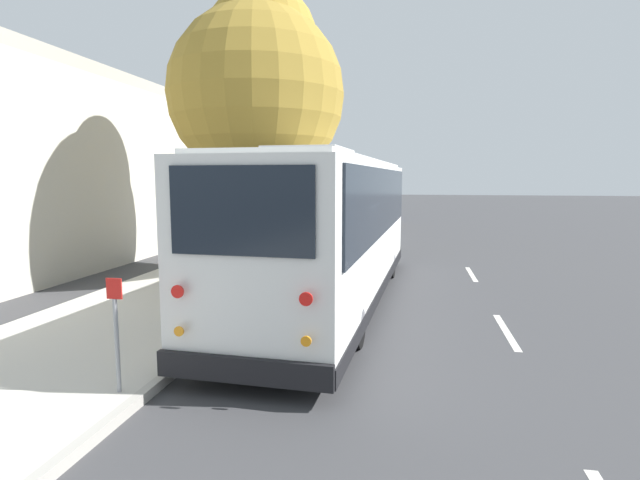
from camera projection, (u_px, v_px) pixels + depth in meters
name	position (u px, v px, depth m)	size (l,w,h in m)	color
ground_plane	(321.00, 317.00, 10.89)	(160.00, 160.00, 0.00)	#3D3D3F
sidewalk_slab	(158.00, 306.00, 11.57)	(80.00, 4.27, 0.15)	beige
curb_strip	(249.00, 310.00, 11.17)	(80.00, 0.14, 0.15)	#AAA69D
shuttle_bus	(331.00, 223.00, 12.01)	(11.61, 3.12, 3.60)	white
parked_sedan_white	(364.00, 227.00, 24.84)	(4.66, 1.99, 1.29)	silver
parked_sedan_tan	(375.00, 217.00, 31.12)	(4.47, 1.98, 1.27)	tan
parked_sedan_blue	(377.00, 209.00, 38.32)	(4.60, 2.00, 1.27)	navy
street_tree	(258.00, 84.00, 14.82)	(5.20, 5.20, 8.68)	brown
sign_post_near	(116.00, 334.00, 6.65)	(0.06, 0.22, 1.56)	gray
sign_post_far	(164.00, 327.00, 7.94)	(0.06, 0.06, 1.03)	gray
fire_hydrant	(314.00, 237.00, 21.03)	(0.22, 0.22, 0.81)	#99999E
lane_stripe_mid	(506.00, 331.00, 9.87)	(2.40, 0.14, 0.01)	silver
lane_stripe_ahead	(471.00, 274.00, 15.72)	(2.40, 0.14, 0.01)	silver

